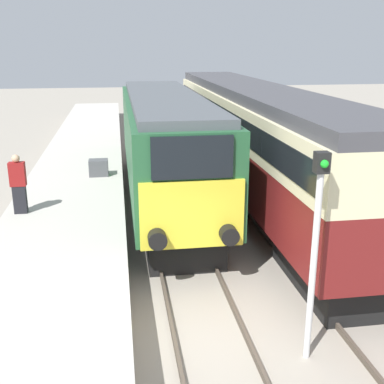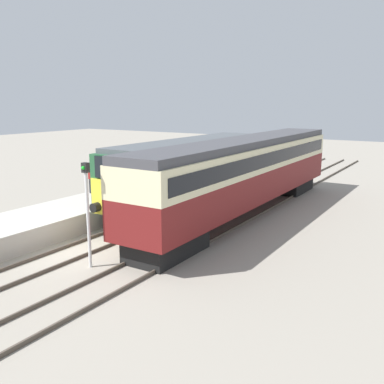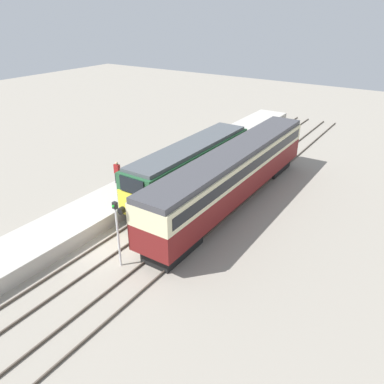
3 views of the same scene
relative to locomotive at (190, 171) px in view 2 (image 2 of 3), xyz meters
The scene contains 9 objects.
ground_plane 9.08m from the locomotive, 90.00° to the right, with size 120.00×120.00×0.00m, color gray.
platform_left 3.81m from the locomotive, 166.24° to the right, with size 3.50×50.00×0.96m.
rails_near_track 4.37m from the locomotive, 90.00° to the right, with size 1.51×60.00×0.14m.
rails_far_track 5.54m from the locomotive, 48.24° to the right, with size 1.50×60.00×0.14m.
locomotive is the anchor object (origin of this frame).
passenger_carriage 3.44m from the locomotive, ahead, with size 2.75×19.28×4.19m.
person_on_platform 5.54m from the locomotive, 145.06° to the right, with size 0.44×0.26×1.73m.
signal_post 9.78m from the locomotive, 79.98° to the right, with size 0.24×0.28×3.96m.
luggage_crate 2.70m from the locomotive, 163.22° to the left, with size 0.70×0.56×0.60m.
Camera 2 is at (13.00, -11.61, 6.09)m, focal length 40.00 mm.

